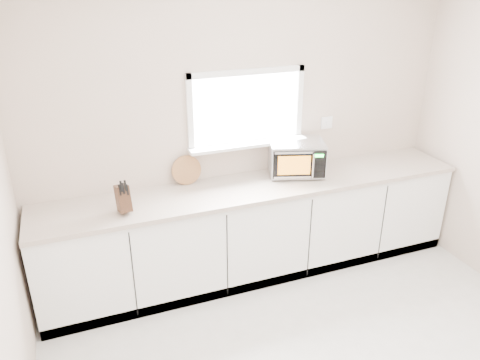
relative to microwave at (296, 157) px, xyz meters
name	(u,v)px	position (x,y,z in m)	size (l,w,h in m)	color
back_wall	(246,128)	(-0.43, 0.20, 0.28)	(4.00, 0.17, 2.70)	beige
cabinets	(257,231)	(-0.43, -0.10, -0.65)	(3.92, 0.60, 0.88)	white
countertop	(258,187)	(-0.43, -0.11, -0.19)	(3.92, 0.64, 0.04)	#BCAE9B
microwave	(296,157)	(0.00, 0.00, 0.00)	(0.59, 0.52, 0.32)	black
knife_block	(123,198)	(-1.63, -0.21, -0.04)	(0.12, 0.21, 0.29)	#3F2616
cutting_board	(186,170)	(-1.02, 0.14, -0.04)	(0.27, 0.27, 0.02)	#A1683E
coffee_grinder	(315,159)	(0.23, 0.05, -0.07)	(0.14, 0.14, 0.19)	#B5B8BC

